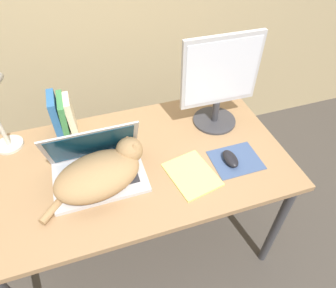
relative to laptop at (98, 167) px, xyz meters
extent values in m
cube|color=#93704C|center=(0.19, 0.03, -0.06)|extent=(1.36, 0.77, 0.03)
cylinder|color=#38383D|center=(0.82, -0.30, -0.44)|extent=(0.04, 0.04, 0.71)
cylinder|color=#38383D|center=(-0.44, 0.37, -0.44)|extent=(0.04, 0.04, 0.71)
cylinder|color=#38383D|center=(0.82, 0.37, -0.44)|extent=(0.04, 0.04, 0.71)
cube|color=#B7B7BC|center=(0.00, -0.02, -0.04)|extent=(0.39, 0.28, 0.02)
cube|color=#28282D|center=(0.00, -0.04, -0.03)|extent=(0.32, 0.14, 0.00)
cube|color=#B7B7BC|center=(0.00, 0.05, 0.09)|extent=(0.39, 0.13, 0.25)
cube|color=#0A334C|center=(0.00, 0.05, 0.09)|extent=(0.35, 0.11, 0.22)
ellipsoid|color=#99754C|center=(-0.01, -0.06, 0.02)|extent=(0.41, 0.32, 0.14)
sphere|color=#99754C|center=(0.15, 0.01, 0.05)|extent=(0.12, 0.12, 0.12)
cone|color=#99754C|center=(0.15, 0.04, 0.09)|extent=(0.04, 0.04, 0.03)
cone|color=#99754C|center=(0.16, -0.02, 0.09)|extent=(0.04, 0.04, 0.03)
cylinder|color=#99754C|center=(-0.20, -0.13, -0.03)|extent=(0.12, 0.12, 0.03)
cylinder|color=#333338|center=(0.64, 0.18, -0.04)|extent=(0.22, 0.22, 0.01)
cylinder|color=#333338|center=(0.64, 0.18, 0.02)|extent=(0.04, 0.04, 0.12)
cube|color=#B2B2B7|center=(0.64, 0.18, 0.25)|extent=(0.39, 0.03, 0.35)
cube|color=silver|center=(0.64, 0.17, 0.25)|extent=(0.35, 0.01, 0.31)
cube|color=#384C75|center=(0.62, -0.11, -0.05)|extent=(0.22, 0.18, 0.00)
ellipsoid|color=black|center=(0.59, -0.11, -0.03)|extent=(0.06, 0.11, 0.04)
cube|color=#285B93|center=(-0.14, 0.34, 0.06)|extent=(0.03, 0.15, 0.22)
cube|color=#387A42|center=(-0.11, 0.34, 0.05)|extent=(0.04, 0.17, 0.20)
cube|color=beige|center=(-0.07, 0.34, 0.05)|extent=(0.04, 0.13, 0.20)
cylinder|color=beige|center=(-0.39, 0.32, -0.04)|extent=(0.13, 0.13, 0.01)
cube|color=#E5DB6B|center=(0.39, -0.13, -0.05)|extent=(0.23, 0.27, 0.01)
camera|label=1|loc=(0.02, -0.90, 0.98)|focal=32.00mm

